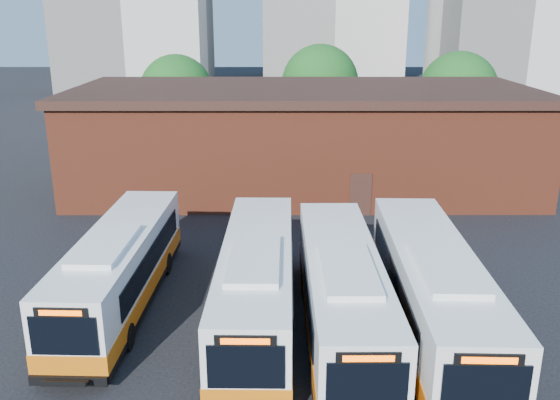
{
  "coord_description": "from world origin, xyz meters",
  "views": [
    {
      "loc": [
        -1.51,
        -17.36,
        10.8
      ],
      "look_at": [
        -1.48,
        6.08,
        3.39
      ],
      "focal_mm": 38.0,
      "sensor_mm": 36.0,
      "label": 1
    }
  ],
  "objects_px": {
    "bus_east": "(432,296)",
    "bus_west": "(120,271)",
    "bus_mideast": "(342,298)",
    "bus_midwest": "(257,288)"
  },
  "relations": [
    {
      "from": "bus_midwest",
      "to": "bus_mideast",
      "type": "xyz_separation_m",
      "value": [
        2.95,
        -0.8,
        0.0
      ]
    },
    {
      "from": "bus_west",
      "to": "bus_mideast",
      "type": "distance_m",
      "value": 8.53
    },
    {
      "from": "bus_mideast",
      "to": "bus_east",
      "type": "distance_m",
      "value": 3.08
    },
    {
      "from": "bus_midwest",
      "to": "bus_east",
      "type": "height_order",
      "value": "bus_east"
    },
    {
      "from": "bus_mideast",
      "to": "bus_west",
      "type": "bearing_deg",
      "value": 164.09
    },
    {
      "from": "bus_midwest",
      "to": "bus_mideast",
      "type": "relative_size",
      "value": 1.0
    },
    {
      "from": "bus_east",
      "to": "bus_west",
      "type": "bearing_deg",
      "value": 170.25
    },
    {
      "from": "bus_west",
      "to": "bus_mideast",
      "type": "bearing_deg",
      "value": -13.71
    },
    {
      "from": "bus_midwest",
      "to": "bus_east",
      "type": "bearing_deg",
      "value": -6.88
    },
    {
      "from": "bus_west",
      "to": "bus_midwest",
      "type": "relative_size",
      "value": 0.97
    }
  ]
}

